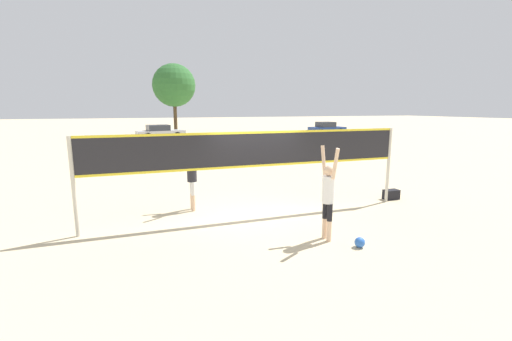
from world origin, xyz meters
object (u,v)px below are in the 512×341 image
(volleyball_net, at_px, (256,154))
(tree_left_cluster, at_px, (174,85))
(parked_car_mid, at_px, (160,132))
(volleyball, at_px, (360,242))
(parked_car_near, at_px, (327,129))
(player_spiker, at_px, (328,192))
(player_blocker, at_px, (192,173))
(gear_bag, at_px, (391,194))

(volleyball_net, height_order, tree_left_cluster, tree_left_cluster)
(parked_car_mid, bearing_deg, volleyball, -95.64)
(parked_car_near, bearing_deg, player_spiker, -119.74)
(volleyball, xyz_separation_m, parked_car_mid, (-1.94, 29.37, 0.49))
(player_spiker, height_order, tree_left_cluster, tree_left_cluster)
(player_blocker, distance_m, parked_car_near, 31.35)
(volleyball_net, distance_m, tree_left_cluster, 31.55)
(parked_car_near, bearing_deg, player_blocker, -126.89)
(parked_car_near, bearing_deg, gear_bag, -115.53)
(volleyball_net, xyz_separation_m, player_blocker, (-1.56, 1.21, -0.65))
(player_spiker, xyz_separation_m, parked_car_mid, (-1.49, 28.73, -0.54))
(volleyball, xyz_separation_m, tree_left_cluster, (0.17, 34.11, 5.34))
(volleyball, bearing_deg, gear_bag, 40.97)
(volleyball, bearing_deg, parked_car_mid, 93.77)
(player_spiker, distance_m, parked_car_near, 32.71)
(player_blocker, distance_m, parked_car_mid, 25.36)
(player_blocker, relative_size, parked_car_mid, 0.44)
(gear_bag, bearing_deg, player_blocker, 170.96)
(player_spiker, xyz_separation_m, gear_bag, (3.91, 2.37, -0.98))
(player_spiker, relative_size, parked_car_near, 0.53)
(player_spiker, bearing_deg, parked_car_near, -31.30)
(volleyball, bearing_deg, parked_car_near, 59.94)
(player_blocker, relative_size, gear_bag, 4.24)
(tree_left_cluster, bearing_deg, gear_bag, -83.95)
(volleyball_net, distance_m, parked_car_near, 31.41)
(player_spiker, height_order, parked_car_mid, player_spiker)
(volleyball_net, relative_size, parked_car_mid, 1.88)
(volleyball_net, xyz_separation_m, parked_car_near, (17.93, 25.77, -1.14))
(volleyball_net, distance_m, gear_bag, 5.12)
(player_spiker, xyz_separation_m, parked_car_near, (16.99, 27.95, -0.51))
(parked_car_near, xyz_separation_m, tree_left_cluster, (-16.37, 5.53, 4.82))
(player_blocker, distance_m, gear_bag, 6.57)
(volleyball_net, relative_size, player_blocker, 4.25)
(gear_bag, bearing_deg, parked_car_mid, 101.58)
(player_spiker, bearing_deg, volleyball, -144.96)
(volleyball_net, xyz_separation_m, tree_left_cluster, (1.56, 31.30, 3.68))
(gear_bag, bearing_deg, tree_left_cluster, 96.05)
(tree_left_cluster, bearing_deg, parked_car_near, -18.67)
(tree_left_cluster, bearing_deg, volleyball_net, -92.85)
(gear_bag, height_order, parked_car_mid, parked_car_mid)
(player_blocker, bearing_deg, volleyball, 36.20)
(player_spiker, bearing_deg, parked_car_mid, 2.97)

